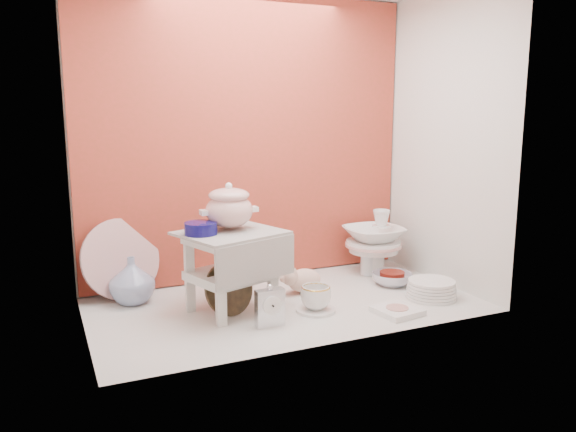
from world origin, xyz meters
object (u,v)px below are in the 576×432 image
Objects in this scene: step_stool at (231,271)px; soup_tureen at (229,206)px; floral_platter at (121,259)px; crystal_bowl at (392,279)px; mantel_clock at (270,306)px; dinner_plate_stack at (431,289)px; gold_rim_teacup at (316,297)px; blue_white_vase at (132,280)px; porcelain_tower at (374,242)px; plush_pig at (304,280)px.

soup_tureen reaches higher than step_stool.
floral_platter is 1.89× the size of crystal_bowl.
dinner_plate_stack is at bearing 0.97° from mantel_clock.
blue_white_vase is at bearing 148.28° from gold_rim_teacup.
porcelain_tower reaches higher than blue_white_vase.
porcelain_tower reaches higher than crystal_bowl.
floral_platter is 1.78× the size of blue_white_vase.
floral_platter is 1.38m from crystal_bowl.
soup_tureen is 0.71× the size of porcelain_tower.
step_stool is 0.50m from blue_white_vase.
step_stool is 3.09× the size of gold_rim_teacup.
dinner_plate_stack is (0.95, -0.23, -0.14)m from step_stool.
blue_white_vase is at bearing 158.99° from dinner_plate_stack.
crystal_bowl is at bearing -11.60° from blue_white_vase.
floral_platter reaches higher than blue_white_vase.
floral_platter reaches higher than crystal_bowl.
soup_tureen reaches higher than gold_rim_teacup.
blue_white_vase is (-0.41, 0.24, -0.37)m from soup_tureen.
porcelain_tower reaches higher than dinner_plate_stack.
floral_platter is at bearing 142.01° from soup_tureen.
porcelain_tower reaches higher than plush_pig.
floral_platter is at bearing 164.27° from crystal_bowl.
blue_white_vase is 1.62× the size of gold_rim_teacup.
mantel_clock is (0.07, -0.30, -0.39)m from soup_tureen.
mantel_clock is 1.32× the size of gold_rim_teacup.
floral_platter is 0.14m from blue_white_vase.
dinner_plate_stack is at bearing -24.38° from floral_platter.
blue_white_vase is 0.73m from mantel_clock.
soup_tureen reaches higher than plush_pig.
mantel_clock is at bearing -76.36° from soup_tureen.
porcelain_tower is at bearing 30.49° from mantel_clock.
step_stool reaches higher than porcelain_tower.
mantel_clock is at bearing -148.87° from porcelain_tower.
plush_pig is at bearing 75.45° from gold_rim_teacup.
porcelain_tower is at bearing -6.36° from floral_platter.
blue_white_vase is 1.22× the size of mantel_clock.
blue_white_vase is at bearing -176.34° from plush_pig.
crystal_bowl is at bearing 102.87° from dinner_plate_stack.
mantel_clock is at bearing -162.40° from gold_rim_teacup.
porcelain_tower is (1.34, -0.15, -0.01)m from floral_platter.
dinner_plate_stack is 0.50m from porcelain_tower.
blue_white_vase is 0.91× the size of dinner_plate_stack.
soup_tureen is 0.58m from plush_pig.
floral_platter is 0.90m from plush_pig.
gold_rim_teacup is at bearing -160.34° from crystal_bowl.
crystal_bowl is (0.89, 0.02, -0.15)m from step_stool.
crystal_bowl is 0.58× the size of porcelain_tower.
plush_pig is 1.60× the size of gold_rim_teacup.
floral_platter is 1.10× the size of porcelain_tower.
mantel_clock reaches higher than crystal_bowl.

